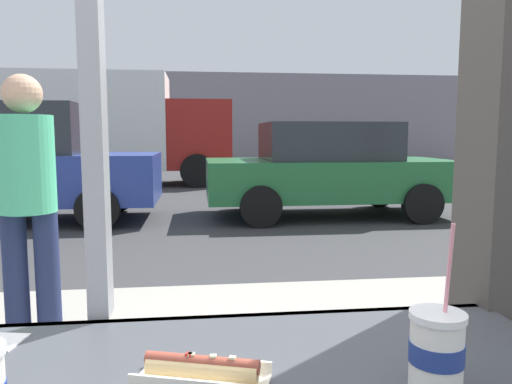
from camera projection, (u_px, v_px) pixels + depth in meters
The scene contains 9 objects.
ground_plane at pixel (185, 210), 9.15m from camera, with size 60.00×60.00×0.00m, color #38383A.
sidewalk_strip at pixel (158, 369), 2.83m from camera, with size 16.00×2.80×0.11m, color #9E998E.
building_facade_far at pixel (192, 119), 24.00m from camera, with size 28.00×1.20×4.39m, color gray.
soda_cup_right at pixel (436, 351), 0.85m from camera, with size 0.10×0.10×0.30m.
hotdog_tray_near at pixel (202, 371), 0.89m from camera, with size 0.26×0.16×0.05m.
parked_car_blue at pixel (19, 164), 7.85m from camera, with size 4.25×1.98×1.89m.
parked_car_green at pixel (327, 168), 8.46m from camera, with size 4.15×2.08×1.60m.
box_truck at pixel (109, 126), 13.71m from camera, with size 6.40×2.44×3.06m.
pedestrian at pixel (28, 196), 2.85m from camera, with size 0.32×0.32×1.63m.
Camera 1 is at (0.24, -1.14, 1.39)m, focal length 34.49 mm.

